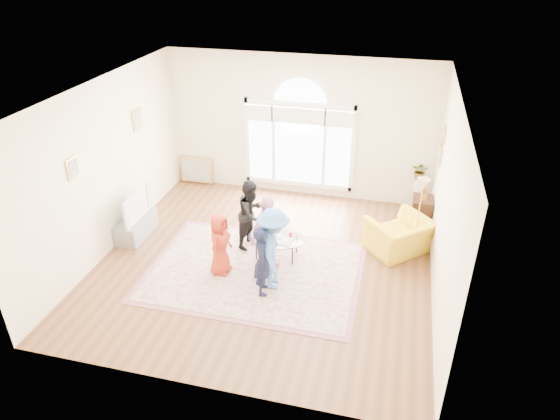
% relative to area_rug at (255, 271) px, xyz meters
% --- Properties ---
extents(ground, '(6.00, 6.00, 0.00)m').
position_rel_area_rug_xyz_m(ground, '(0.09, 0.31, -0.01)').
color(ground, brown).
rests_on(ground, ground).
extents(room_shell, '(6.00, 6.00, 6.00)m').
position_rel_area_rug_xyz_m(room_shell, '(0.10, 3.14, 1.56)').
color(room_shell, beige).
rests_on(room_shell, ground).
extents(area_rug, '(3.60, 2.60, 0.02)m').
position_rel_area_rug_xyz_m(area_rug, '(0.00, 0.00, 0.00)').
color(area_rug, '#C5B39C').
rests_on(area_rug, ground).
extents(rug_border, '(3.80, 2.80, 0.01)m').
position_rel_area_rug_xyz_m(rug_border, '(0.00, 0.00, -0.00)').
color(rug_border, '#965660').
rests_on(rug_border, ground).
extents(tv_console, '(0.45, 1.00, 0.42)m').
position_rel_area_rug_xyz_m(tv_console, '(-2.66, 0.61, 0.20)').
color(tv_console, gray).
rests_on(tv_console, ground).
extents(television, '(0.17, 1.01, 0.58)m').
position_rel_area_rug_xyz_m(television, '(-2.65, 0.61, 0.70)').
color(television, black).
rests_on(television, tv_console).
extents(coffee_table, '(1.09, 0.71, 0.54)m').
position_rel_area_rug_xyz_m(coffee_table, '(0.27, 0.56, 0.39)').
color(coffee_table, silver).
rests_on(coffee_table, ground).
extents(armchair, '(1.43, 1.42, 0.70)m').
position_rel_area_rug_xyz_m(armchair, '(2.46, 1.29, 0.34)').
color(armchair, gold).
rests_on(armchair, ground).
extents(side_cabinet, '(0.40, 0.50, 0.70)m').
position_rel_area_rug_xyz_m(side_cabinet, '(2.87, 2.29, 0.34)').
color(side_cabinet, black).
rests_on(side_cabinet, ground).
extents(floor_lamp, '(0.30, 0.30, 1.51)m').
position_rel_area_rug_xyz_m(floor_lamp, '(2.77, 1.44, 1.27)').
color(floor_lamp, black).
rests_on(floor_lamp, ground).
extents(plant_pedestal, '(0.20, 0.20, 0.70)m').
position_rel_area_rug_xyz_m(plant_pedestal, '(2.79, 3.18, 0.34)').
color(plant_pedestal, white).
rests_on(plant_pedestal, ground).
extents(potted_plant, '(0.42, 0.38, 0.40)m').
position_rel_area_rug_xyz_m(potted_plant, '(2.79, 3.18, 0.89)').
color(potted_plant, '#33722D').
rests_on(potted_plant, plant_pedestal).
extents(leaning_picture, '(0.80, 0.14, 0.62)m').
position_rel_area_rug_xyz_m(leaning_picture, '(-2.41, 3.21, -0.01)').
color(leaning_picture, tan).
rests_on(leaning_picture, ground).
extents(child_red, '(0.44, 0.61, 1.17)m').
position_rel_area_rug_xyz_m(child_red, '(-0.58, -0.15, 0.59)').
color(child_red, '#B32F19').
rests_on(child_red, area_rug).
extents(child_navy, '(0.39, 0.51, 1.25)m').
position_rel_area_rug_xyz_m(child_navy, '(0.30, -0.53, 0.63)').
color(child_navy, '#151833').
rests_on(child_navy, area_rug).
extents(child_black, '(0.68, 0.78, 1.37)m').
position_rel_area_rug_xyz_m(child_black, '(-0.29, 0.84, 0.69)').
color(child_black, black).
rests_on(child_black, area_rug).
extents(child_pink, '(0.64, 0.93, 1.46)m').
position_rel_area_rug_xyz_m(child_pink, '(0.20, 0.14, 0.74)').
color(child_pink, '#FAACCC').
rests_on(child_pink, area_rug).
extents(child_blue, '(0.77, 1.07, 1.48)m').
position_rel_area_rug_xyz_m(child_blue, '(0.44, -0.31, 0.75)').
color(child_blue, '#4A80CA').
rests_on(child_blue, area_rug).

